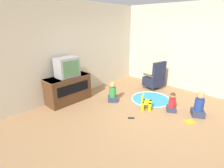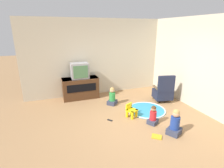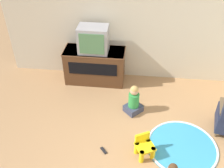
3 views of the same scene
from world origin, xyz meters
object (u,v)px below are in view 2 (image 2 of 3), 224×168
(child_watching_right, at_px, (175,123))
(book, at_px, (157,137))
(black_armchair, at_px, (163,92))
(remote_control, at_px, (110,120))
(yellow_kid_chair, at_px, (131,111))
(child_watching_center, at_px, (153,116))
(child_watching_left, at_px, (112,97))
(tv_cabinet, at_px, (81,88))
(television, at_px, (80,71))

(child_watching_right, bearing_deg, book, 148.49)
(black_armchair, distance_m, book, 2.25)
(remote_control, bearing_deg, child_watching_right, -171.34)
(remote_control, bearing_deg, yellow_kid_chair, -128.73)
(child_watching_right, bearing_deg, child_watching_center, 81.50)
(child_watching_left, height_order, child_watching_center, child_watching_left)
(child_watching_left, xyz_separation_m, book, (0.35, -2.11, -0.25))
(black_armchair, bearing_deg, child_watching_center, 58.01)
(child_watching_left, xyz_separation_m, child_watching_center, (0.59, -1.55, -0.04))
(tv_cabinet, height_order, black_armchair, black_armchair)
(television, xyz_separation_m, yellow_kid_chair, (1.10, -1.89, -0.86))
(child_watching_left, distance_m, book, 2.16)
(tv_cabinet, bearing_deg, yellow_kid_chair, -60.13)
(black_armchair, bearing_deg, yellow_kid_chair, 34.84)
(television, xyz_separation_m, child_watching_left, (0.88, -0.88, -0.77))
(tv_cabinet, xyz_separation_m, yellow_kid_chair, (1.10, -1.92, -0.22))
(black_armchair, relative_size, yellow_kid_chair, 2.52)
(tv_cabinet, height_order, remote_control, tv_cabinet)
(child_watching_left, distance_m, remote_control, 1.13)
(black_armchair, height_order, child_watching_center, black_armchair)
(yellow_kid_chair, bearing_deg, child_watching_right, -89.44)
(child_watching_left, xyz_separation_m, remote_control, (-0.43, -1.01, -0.25))
(book, bearing_deg, tv_cabinet, -29.59)
(book, bearing_deg, black_armchair, -90.19)
(tv_cabinet, height_order, child_watching_center, tv_cabinet)
(television, bearing_deg, remote_control, -76.63)
(child_watching_right, distance_m, remote_control, 1.70)
(tv_cabinet, distance_m, yellow_kid_chair, 2.23)
(child_watching_right, distance_m, book, 0.54)
(television, distance_m, remote_control, 2.20)
(child_watching_left, bearing_deg, tv_cabinet, 89.05)
(television, bearing_deg, child_watching_left, -44.99)
(book, relative_size, remote_control, 2.05)
(tv_cabinet, xyz_separation_m, child_watching_left, (0.88, -0.92, -0.13))
(child_watching_left, bearing_deg, child_watching_center, -113.94)
(yellow_kid_chair, bearing_deg, black_armchair, -4.58)
(black_armchair, xyz_separation_m, child_watching_right, (-0.92, -1.76, -0.09))
(yellow_kid_chair, bearing_deg, child_watching_left, 75.19)
(child_watching_left, bearing_deg, television, 90.17)
(tv_cabinet, distance_m, remote_control, 2.02)
(tv_cabinet, xyz_separation_m, child_watching_center, (1.47, -2.46, -0.17))
(yellow_kid_chair, xyz_separation_m, remote_control, (-0.65, -0.01, -0.16))
(remote_control, bearing_deg, black_armchair, -113.00)
(book, bearing_deg, child_watching_center, -74.97)
(child_watching_center, relative_size, remote_control, 3.59)
(yellow_kid_chair, distance_m, child_watching_center, 0.66)
(black_armchair, xyz_separation_m, book, (-1.38, -1.74, -0.35))
(tv_cabinet, distance_m, television, 0.64)
(child_watching_center, xyz_separation_m, remote_control, (-1.02, 0.53, -0.21))
(television, xyz_separation_m, black_armchair, (2.61, -1.26, -0.66))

